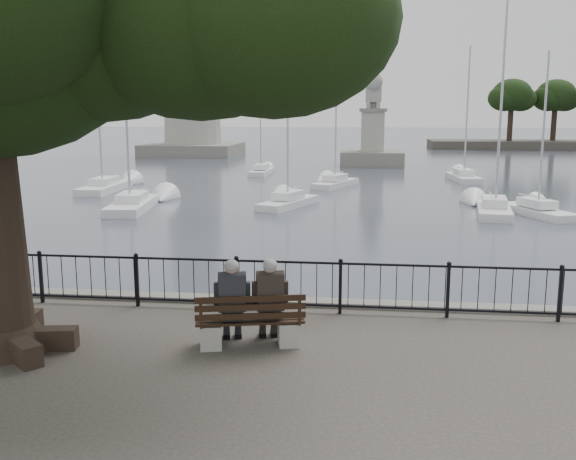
# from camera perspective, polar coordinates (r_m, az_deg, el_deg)

# --- Properties ---
(harbor) EXTENTS (260.00, 260.00, 1.20)m
(harbor) POSITION_cam_1_polar(r_m,az_deg,el_deg) (13.09, 0.27, -8.68)
(harbor) COLOR slate
(harbor) RESTS_ON ground
(railing) EXTENTS (22.06, 0.06, 1.00)m
(railing) POSITION_cam_1_polar(r_m,az_deg,el_deg) (12.31, 0.00, -4.77)
(railing) COLOR black
(railing) RESTS_ON ground
(bench) EXTENTS (1.84, 0.91, 0.93)m
(bench) POSITION_cam_1_polar(r_m,az_deg,el_deg) (10.60, -3.38, -8.65)
(bench) COLOR gray
(bench) RESTS_ON ground
(person_left) EXTENTS (0.52, 0.79, 1.48)m
(person_left) POSITION_cam_1_polar(r_m,az_deg,el_deg) (10.58, -4.98, -6.68)
(person_left) COLOR black
(person_left) RESTS_ON ground
(person_right) EXTENTS (0.52, 0.79, 1.48)m
(person_right) POSITION_cam_1_polar(r_m,az_deg,el_deg) (10.60, -1.65, -6.61)
(person_right) COLOR black
(person_right) RESTS_ON ground
(tree) EXTENTS (10.07, 7.03, 8.23)m
(tree) POSITION_cam_1_polar(r_m,az_deg,el_deg) (10.70, -21.85, 18.45)
(tree) COLOR black
(tree) RESTS_ON ground
(lighthouse) EXTENTS (10.11, 10.11, 30.91)m
(lighthouse) POSITION_cam_1_polar(r_m,az_deg,el_deg) (74.35, -8.67, 16.67)
(lighthouse) COLOR slate
(lighthouse) RESTS_ON ground
(lion_monument) EXTENTS (5.61, 5.61, 8.37)m
(lion_monument) POSITION_cam_1_polar(r_m,az_deg,el_deg) (59.30, 7.51, 7.71)
(lion_monument) COLOR slate
(lion_monument) RESTS_ON ground
(sailboat_a) EXTENTS (2.43, 6.05, 11.93)m
(sailboat_a) POSITION_cam_1_polar(r_m,az_deg,el_deg) (32.93, -13.66, 2.35)
(sailboat_a) COLOR white
(sailboat_a) RESTS_ON ground
(sailboat_b) EXTENTS (2.89, 4.97, 10.77)m
(sailboat_b) POSITION_cam_1_polar(r_m,az_deg,el_deg) (33.03, 0.02, 2.67)
(sailboat_b) COLOR white
(sailboat_b) RESTS_ON ground
(sailboat_c) EXTENTS (2.21, 5.45, 10.34)m
(sailboat_c) POSITION_cam_1_polar(r_m,az_deg,el_deg) (32.05, 17.84, 1.89)
(sailboat_c) COLOR white
(sailboat_c) RESTS_ON ground
(sailboat_d) EXTENTS (2.95, 4.82, 7.65)m
(sailboat_d) POSITION_cam_1_polar(r_m,az_deg,el_deg) (32.32, 21.21, 1.67)
(sailboat_d) COLOR white
(sailboat_d) RESTS_ON ground
(sailboat_e) EXTENTS (1.93, 6.00, 13.67)m
(sailboat_e) POSITION_cam_1_polar(r_m,az_deg,el_deg) (41.15, -15.99, 3.87)
(sailboat_e) COLOR white
(sailboat_e) RESTS_ON ground
(sailboat_f) EXTENTS (2.99, 5.03, 9.75)m
(sailboat_f) POSITION_cam_1_polar(r_m,az_deg,el_deg) (42.16, 4.22, 4.29)
(sailboat_f) COLOR white
(sailboat_f) RESTS_ON ground
(sailboat_g) EXTENTS (1.95, 5.51, 9.43)m
(sailboat_g) POSITION_cam_1_polar(r_m,az_deg,el_deg) (47.39, 15.31, 4.60)
(sailboat_g) COLOR white
(sailboat_g) RESTS_ON ground
(sailboat_h) EXTENTS (1.40, 4.64, 11.74)m
(sailboat_h) POSITION_cam_1_polar(r_m,az_deg,el_deg) (50.50, -2.39, 5.39)
(sailboat_h) COLOR white
(sailboat_h) RESTS_ON ground
(far_shore) EXTENTS (30.00, 8.60, 9.18)m
(far_shore) POSITION_cam_1_polar(r_m,az_deg,el_deg) (91.97, 22.39, 9.15)
(far_shore) COLOR #37342E
(far_shore) RESTS_ON ground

